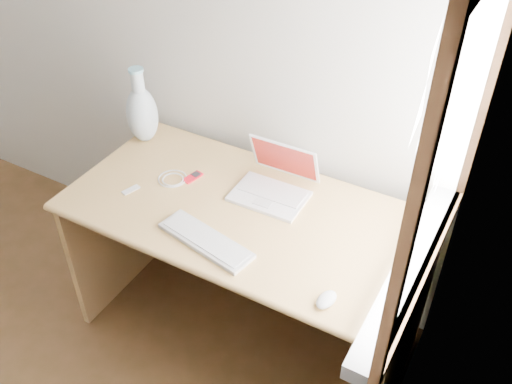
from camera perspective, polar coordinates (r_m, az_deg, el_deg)
The scene contains 9 objects.
window at distance 1.67m, azimuth 18.76°, elevation 4.00°, with size 0.11×0.99×1.10m.
desk at distance 2.40m, azimuth -0.00°, elevation -4.54°, with size 1.41×0.70×0.74m.
laptop at distance 2.26m, azimuth 1.80°, elevation 0.88°, with size 0.29×0.24×0.20m.
external_keyboard at distance 2.07m, azimuth -5.04°, elevation -4.83°, with size 0.40×0.19×0.02m.
mouse at distance 1.88m, azimuth 7.05°, elevation -10.64°, with size 0.05×0.09×0.03m, color white.
ipod at distance 2.38m, azimuth -6.36°, elevation 1.49°, with size 0.06×0.09×0.01m.
cable_coil at distance 2.38m, azimuth -8.35°, elevation 1.34°, with size 0.12×0.12×0.01m, color silver.
remote at distance 2.35m, azimuth -12.40°, elevation 0.22°, with size 0.03×0.07×0.01m, color silver.
vase at distance 2.57m, azimuth -11.34°, elevation 7.79°, with size 0.14×0.14×0.35m.
Camera 1 is at (1.89, -0.10, 2.17)m, focal length 40.00 mm.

